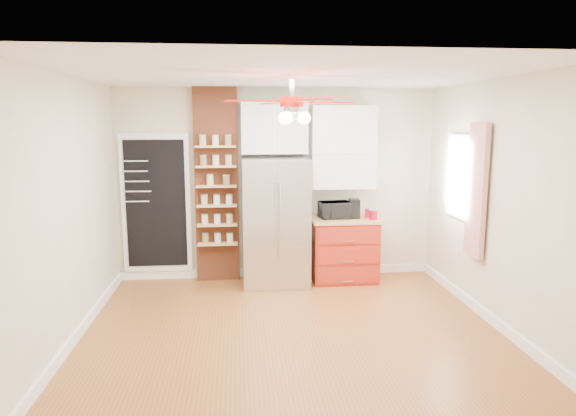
{
  "coord_description": "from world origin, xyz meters",
  "views": [
    {
      "loc": [
        -0.56,
        -5.26,
        2.24
      ],
      "look_at": [
        0.05,
        0.9,
        1.19
      ],
      "focal_mm": 32.0,
      "sensor_mm": 36.0,
      "label": 1
    }
  ],
  "objects": [
    {
      "name": "curtain",
      "position": [
        2.18,
        0.35,
        1.45
      ],
      "size": [
        0.06,
        0.4,
        1.55
      ],
      "primitive_type": "cube",
      "color": "red",
      "rests_on": "wall_right"
    },
    {
      "name": "window",
      "position": [
        2.23,
        0.9,
        1.55
      ],
      "size": [
        0.04,
        0.75,
        1.05
      ],
      "primitive_type": "cube",
      "color": "white",
      "rests_on": "wall_right"
    },
    {
      "name": "wall_back",
      "position": [
        0.0,
        2.0,
        1.35
      ],
      "size": [
        4.5,
        0.02,
        2.7
      ],
      "primitive_type": "cube",
      "color": "beige",
      "rests_on": "floor"
    },
    {
      "name": "upper_glass_cabinet",
      "position": [
        -0.05,
        1.82,
        2.15
      ],
      "size": [
        0.9,
        0.35,
        0.7
      ],
      "primitive_type": "cube",
      "color": "white",
      "rests_on": "wall_back"
    },
    {
      "name": "wall_right",
      "position": [
        2.25,
        0.0,
        1.35
      ],
      "size": [
        0.02,
        4.0,
        2.7
      ],
      "primitive_type": "cube",
      "color": "beige",
      "rests_on": "floor"
    },
    {
      "name": "wall_front",
      "position": [
        0.0,
        -2.0,
        1.35
      ],
      "size": [
        4.5,
        0.02,
        2.7
      ],
      "primitive_type": "cube",
      "color": "beige",
      "rests_on": "floor"
    },
    {
      "name": "ceiling",
      "position": [
        0.0,
        0.0,
        2.7
      ],
      "size": [
        4.5,
        4.5,
        0.0
      ],
      "primitive_type": "plane",
      "color": "white",
      "rests_on": "wall_back"
    },
    {
      "name": "canister_right",
      "position": [
        1.26,
        1.67,
        0.96
      ],
      "size": [
        0.12,
        0.12,
        0.13
      ],
      "primitive_type": "cylinder",
      "rotation": [
        0.0,
        0.0,
        -0.31
      ],
      "color": "#BE0A31",
      "rests_on": "red_cabinet"
    },
    {
      "name": "fridge",
      "position": [
        -0.05,
        1.63,
        0.88
      ],
      "size": [
        0.9,
        0.7,
        1.75
      ],
      "primitive_type": "cube",
      "color": "#B9BABF",
      "rests_on": "floor"
    },
    {
      "name": "chalkboard",
      "position": [
        -1.7,
        1.96,
        1.1
      ],
      "size": [
        0.95,
        0.05,
        1.95
      ],
      "color": "white",
      "rests_on": "wall_back"
    },
    {
      "name": "ceiling_fan",
      "position": [
        0.0,
        0.0,
        2.42
      ],
      "size": [
        1.4,
        1.4,
        0.44
      ],
      "color": "silver",
      "rests_on": "ceiling"
    },
    {
      "name": "wall_left",
      "position": [
        -2.25,
        0.0,
        1.35
      ],
      "size": [
        0.02,
        4.0,
        2.7
      ],
      "primitive_type": "cube",
      "color": "beige",
      "rests_on": "floor"
    },
    {
      "name": "upper_shelf_unit",
      "position": [
        0.92,
        1.85,
        1.88
      ],
      "size": [
        0.9,
        0.3,
        1.15
      ],
      "primitive_type": "cube",
      "color": "white",
      "rests_on": "wall_back"
    },
    {
      "name": "pantry_jar_beans",
      "position": [
        -0.71,
        1.76,
        1.44
      ],
      "size": [
        0.13,
        0.13,
        0.13
      ],
      "primitive_type": "cylinder",
      "rotation": [
        0.0,
        0.0,
        -0.41
      ],
      "color": "brown",
      "rests_on": "brick_pillar"
    },
    {
      "name": "brick_pillar",
      "position": [
        -0.85,
        1.92,
        1.35
      ],
      "size": [
        0.6,
        0.16,
        2.7
      ],
      "primitive_type": "cube",
      "color": "brown",
      "rests_on": "floor"
    },
    {
      "name": "pantry_jar_oats",
      "position": [
        -0.93,
        1.77,
        1.44
      ],
      "size": [
        0.1,
        0.1,
        0.14
      ],
      "primitive_type": "cylinder",
      "rotation": [
        0.0,
        0.0,
        -0.13
      ],
      "color": "beige",
      "rests_on": "brick_pillar"
    },
    {
      "name": "red_cabinet",
      "position": [
        0.92,
        1.68,
        0.45
      ],
      "size": [
        0.94,
        0.64,
        0.9
      ],
      "color": "#9E2314",
      "rests_on": "floor"
    },
    {
      "name": "canister_left",
      "position": [
        1.29,
        1.53,
        0.96
      ],
      "size": [
        0.14,
        0.14,
        0.13
      ],
      "primitive_type": "cylinder",
      "rotation": [
        0.0,
        0.0,
        0.36
      ],
      "color": "#A30914",
      "rests_on": "red_cabinet"
    },
    {
      "name": "coffee_maker",
      "position": [
        1.06,
        1.68,
        1.03
      ],
      "size": [
        0.16,
        0.22,
        0.27
      ],
      "primitive_type": "cube",
      "rotation": [
        0.0,
        0.0,
        -0.1
      ],
      "color": "black",
      "rests_on": "red_cabinet"
    },
    {
      "name": "floor",
      "position": [
        0.0,
        0.0,
        0.0
      ],
      "size": [
        4.5,
        4.5,
        0.0
      ],
      "primitive_type": "plane",
      "color": "brown",
      "rests_on": "ground"
    },
    {
      "name": "toaster_oven",
      "position": [
        0.78,
        1.68,
        1.02
      ],
      "size": [
        0.46,
        0.34,
        0.24
      ],
      "primitive_type": "imported",
      "rotation": [
        0.0,
        0.0,
        0.12
      ],
      "color": "black",
      "rests_on": "red_cabinet"
    }
  ]
}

